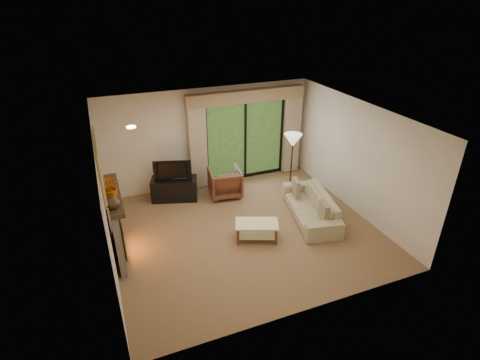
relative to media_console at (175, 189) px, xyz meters
name	(u,v)px	position (x,y,z in m)	size (l,w,h in m)	color
floor	(245,230)	(1.11, -1.95, -0.28)	(5.50, 5.50, 0.00)	olive
ceiling	(246,116)	(1.11, -1.95, 2.32)	(5.50, 5.50, 0.00)	white
wall_back	(209,137)	(1.11, 0.55, 1.02)	(5.00, 5.00, 0.00)	beige
wall_front	(309,247)	(1.11, -4.45, 1.02)	(5.00, 5.00, 0.00)	beige
wall_left	(104,203)	(-1.64, -1.95, 1.02)	(5.00, 5.00, 0.00)	beige
wall_right	(357,158)	(3.86, -1.95, 1.02)	(5.00, 5.00, 0.00)	beige
fireplace	(115,224)	(-1.52, -1.75, 0.41)	(0.24, 1.70, 1.37)	slate
mirror	(100,165)	(-1.61, -1.75, 1.67)	(0.07, 1.45, 1.02)	gold
sliding_door	(245,140)	(2.11, 0.50, 0.82)	(2.26, 0.10, 2.16)	black
curtain_left	(198,145)	(0.76, 0.39, 0.92)	(0.45, 0.18, 2.35)	tan
curtain_right	(291,132)	(3.46, 0.39, 0.92)	(0.45, 0.18, 2.35)	tan
cornice	(247,96)	(2.11, 0.41, 2.04)	(3.20, 0.24, 0.32)	#A3815B
media_console	(175,189)	(0.00, 0.00, 0.00)	(1.12, 0.50, 0.56)	black
tv	(173,169)	(0.00, 0.00, 0.54)	(0.92, 0.12, 0.53)	black
armchair	(225,182)	(1.24, -0.29, 0.08)	(0.77, 0.80, 0.72)	#592F1E
sofa	(311,206)	(2.72, -2.01, 0.02)	(2.06, 0.80, 0.60)	tan
pillow_near	(323,211)	(2.65, -2.60, 0.24)	(0.10, 0.39, 0.39)	#4C3C20
pillow_far	(296,187)	(2.65, -1.41, 0.23)	(0.10, 0.38, 0.38)	#4C3C20
coffee_table	(257,231)	(1.21, -2.34, -0.08)	(0.89, 0.49, 0.40)	#F6DD98
floor_lamp	(291,165)	(2.82, -0.83, 0.53)	(0.44, 0.44, 1.63)	beige
vase	(113,202)	(-1.50, -2.32, 1.21)	(0.24, 0.24, 0.25)	#3D2B1A
branches	(110,187)	(-1.50, -1.98, 1.34)	(0.44, 0.38, 0.49)	#C9600A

